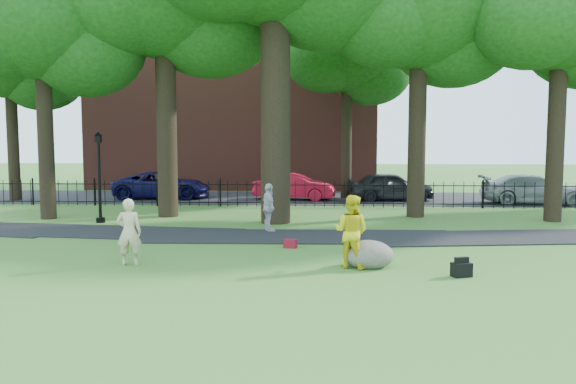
# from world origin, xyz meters

# --- Properties ---
(ground) EXTENTS (120.00, 120.00, 0.00)m
(ground) POSITION_xyz_m (0.00, 0.00, 0.00)
(ground) COLOR #356F26
(ground) RESTS_ON ground
(footpath) EXTENTS (36.07, 3.85, 0.03)m
(footpath) POSITION_xyz_m (1.00, 3.90, 0.00)
(footpath) COLOR black
(footpath) RESTS_ON ground
(street) EXTENTS (80.00, 7.00, 0.02)m
(street) POSITION_xyz_m (0.00, 16.00, 0.00)
(street) COLOR black
(street) RESTS_ON ground
(iron_fence) EXTENTS (44.00, 0.04, 1.20)m
(iron_fence) POSITION_xyz_m (0.00, 12.00, 0.60)
(iron_fence) COLOR black
(iron_fence) RESTS_ON ground
(brick_building) EXTENTS (18.00, 8.00, 12.00)m
(brick_building) POSITION_xyz_m (-4.00, 24.00, 6.00)
(brick_building) COLOR brown
(brick_building) RESTS_ON ground
(tree_row) EXTENTS (26.82, 7.96, 12.42)m
(tree_row) POSITION_xyz_m (0.52, 8.40, 8.15)
(tree_row) COLOR black
(tree_row) RESTS_ON ground
(woman) EXTENTS (0.66, 0.49, 1.66)m
(woman) POSITION_xyz_m (-3.01, -0.38, 0.83)
(woman) COLOR beige
(woman) RESTS_ON ground
(man) EXTENTS (1.06, 0.96, 1.77)m
(man) POSITION_xyz_m (2.43, -0.33, 0.88)
(man) COLOR yellow
(man) RESTS_ON ground
(pedestrian) EXTENTS (0.75, 1.04, 1.64)m
(pedestrian) POSITION_xyz_m (-0.05, 4.82, 0.82)
(pedestrian) COLOR #B4B5BA
(pedestrian) RESTS_ON ground
(boulder) EXTENTS (1.47, 1.30, 0.72)m
(boulder) POSITION_xyz_m (2.85, -0.24, 0.36)
(boulder) COLOR #5E5B4E
(boulder) RESTS_ON ground
(lamppost) EXTENTS (0.34, 0.34, 3.39)m
(lamppost) POSITION_xyz_m (-6.56, 6.63, 1.66)
(lamppost) COLOR black
(lamppost) RESTS_ON ground
(backpack) EXTENTS (0.49, 0.39, 0.32)m
(backpack) POSITION_xyz_m (4.88, -1.10, 0.16)
(backpack) COLOR black
(backpack) RESTS_ON ground
(red_bag) EXTENTS (0.41, 0.31, 0.25)m
(red_bag) POSITION_xyz_m (0.83, 2.08, 0.12)
(red_bag) COLOR maroon
(red_bag) RESTS_ON ground
(red_sedan) EXTENTS (4.30, 1.96, 1.37)m
(red_sedan) POSITION_xyz_m (0.30, 15.08, 0.68)
(red_sedan) COLOR #AE0D25
(red_sedan) RESTS_ON ground
(navy_van) EXTENTS (5.22, 2.70, 1.41)m
(navy_van) POSITION_xyz_m (-6.68, 15.27, 0.70)
(navy_van) COLOR #0D0C3E
(navy_van) RESTS_ON ground
(grey_car) EXTENTS (4.47, 2.13, 1.47)m
(grey_car) POSITION_xyz_m (5.22, 14.99, 0.74)
(grey_car) COLOR black
(grey_car) RESTS_ON ground
(silver_car) EXTENTS (5.08, 2.42, 1.43)m
(silver_car) POSITION_xyz_m (11.87, 13.72, 0.72)
(silver_car) COLOR gray
(silver_car) RESTS_ON ground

